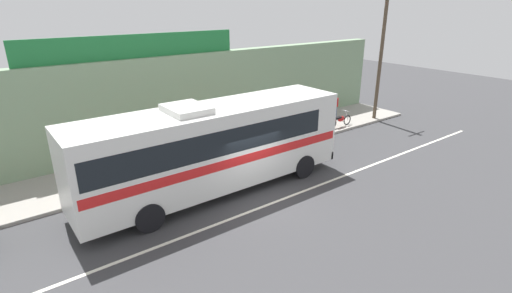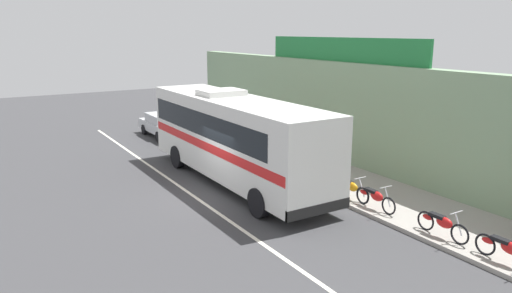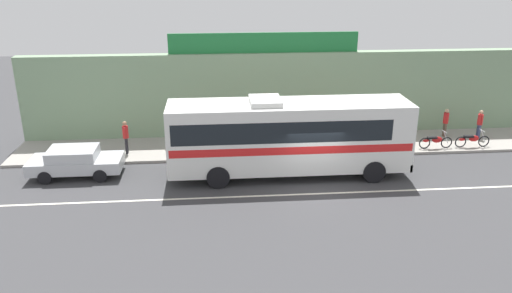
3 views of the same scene
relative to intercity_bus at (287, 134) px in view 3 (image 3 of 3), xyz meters
name	(u,v)px [view 3 (image 3 of 3)]	position (x,y,z in m)	size (l,w,h in m)	color
ground_plane	(314,186)	(1.08, -1.41, -2.07)	(70.00, 70.00, 0.00)	#3A3A3D
sidewalk_slab	(296,145)	(1.08, 3.79, -2.00)	(30.00, 3.60, 0.14)	gray
storefront_facade	(291,94)	(1.08, 5.94, 0.33)	(30.00, 0.70, 4.80)	gray
storefront_billboard	(264,43)	(-0.49, 5.94, 3.28)	(10.49, 0.12, 1.10)	#1E7538
road_center_stripe	(318,194)	(1.08, -2.21, -2.06)	(30.00, 0.14, 0.01)	silver
intercity_bus	(287,134)	(0.00, 0.00, 0.00)	(11.17, 2.68, 3.78)	silver
parked_car	(75,161)	(-9.93, 0.75, -1.33)	(4.26, 1.91, 1.37)	#B7BABF
motorcycle_blue	(385,142)	(5.62, 2.48, -1.50)	(1.86, 0.56, 0.94)	black
motorcycle_purple	(435,141)	(8.37, 2.49, -1.50)	(1.83, 0.56, 0.94)	black
motorcycle_black	(363,143)	(4.40, 2.47, -1.50)	(1.89, 0.56, 0.94)	black
motorcycle_orange	(472,140)	(10.41, 2.51, -1.50)	(1.92, 0.56, 0.94)	black
pedestrian_far_left	(446,121)	(9.72, 4.35, -0.98)	(0.30, 0.48, 1.63)	brown
pedestrian_far_right	(480,122)	(11.52, 3.93, -0.99)	(0.30, 0.48, 1.62)	navy
pedestrian_near_shop	(126,135)	(-7.94, 3.16, -0.90)	(0.30, 0.48, 1.75)	black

